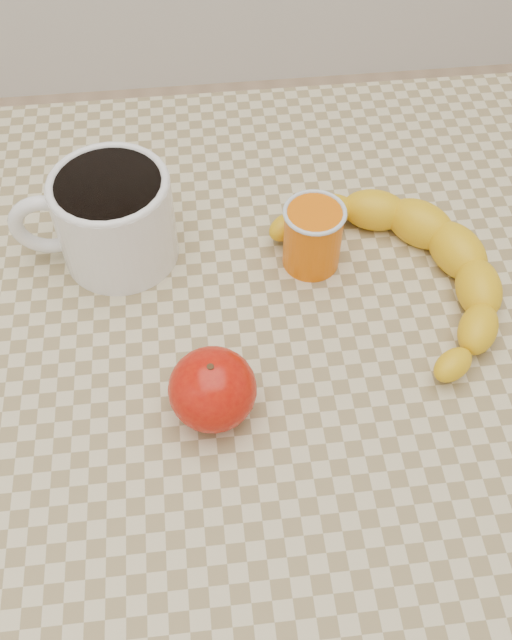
{
  "coord_description": "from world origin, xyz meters",
  "views": [
    {
      "loc": [
        -0.05,
        -0.42,
        1.33
      ],
      "look_at": [
        0.0,
        0.0,
        0.77
      ],
      "focal_mm": 40.0,
      "sensor_mm": 36.0,
      "label": 1
    }
  ],
  "objects": [
    {
      "name": "coffee_mug",
      "position": [
        -0.14,
        0.12,
        0.81
      ],
      "size": [
        0.17,
        0.12,
        0.11
      ],
      "color": "white",
      "rests_on": "table"
    },
    {
      "name": "apple",
      "position": [
        -0.05,
        -0.08,
        0.79
      ],
      "size": [
        0.08,
        0.08,
        0.07
      ],
      "color": "#9F0A05",
      "rests_on": "table"
    },
    {
      "name": "ground",
      "position": [
        0.0,
        0.0,
        0.0
      ],
      "size": [
        3.0,
        3.0,
        0.0
      ],
      "primitive_type": "plane",
      "color": "tan",
      "rests_on": "ground"
    },
    {
      "name": "banana",
      "position": [
        0.16,
        0.05,
        0.78
      ],
      "size": [
        0.45,
        0.48,
        0.05
      ],
      "primitive_type": null,
      "rotation": [
        0.0,
        0.0,
        0.42
      ],
      "color": "yellow",
      "rests_on": "table"
    },
    {
      "name": "orange_juice_glass",
      "position": [
        0.07,
        0.09,
        0.79
      ],
      "size": [
        0.07,
        0.07,
        0.08
      ],
      "color": "#E76307",
      "rests_on": "table"
    },
    {
      "name": "table",
      "position": [
        0.0,
        0.0,
        0.66
      ],
      "size": [
        0.8,
        0.8,
        0.75
      ],
      "color": "#C8B98E",
      "rests_on": "ground"
    }
  ]
}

